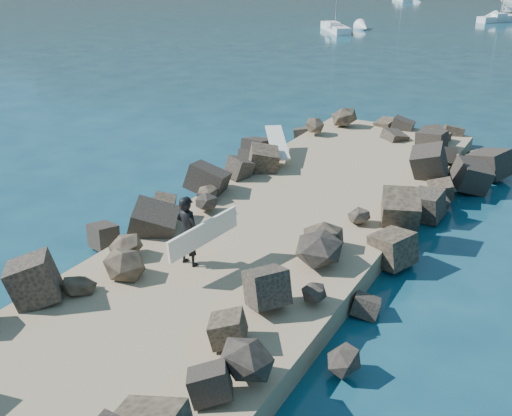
# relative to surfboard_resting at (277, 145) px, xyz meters

# --- Properties ---
(ground) EXTENTS (800.00, 800.00, 0.00)m
(ground) POSITION_rel_surfboard_resting_xyz_m (2.57, -4.89, -1.04)
(ground) COLOR #0F384C
(ground) RESTS_ON ground
(jetty) EXTENTS (6.00, 26.00, 0.60)m
(jetty) POSITION_rel_surfboard_resting_xyz_m (2.57, -6.89, -0.74)
(jetty) COLOR #8C7759
(jetty) RESTS_ON ground
(riprap_left) EXTENTS (2.60, 22.00, 1.00)m
(riprap_left) POSITION_rel_surfboard_resting_xyz_m (-0.33, -6.39, -0.54)
(riprap_left) COLOR black
(riprap_left) RESTS_ON ground
(riprap_right) EXTENTS (2.60, 22.00, 1.00)m
(riprap_right) POSITION_rel_surfboard_resting_xyz_m (5.47, -6.39, -0.54)
(riprap_right) COLOR black
(riprap_right) RESTS_ON ground
(surfboard_resting) EXTENTS (1.87, 2.25, 0.08)m
(surfboard_resting) POSITION_rel_surfboard_resting_xyz_m (0.00, 0.00, 0.00)
(surfboard_resting) COLOR silver
(surfboard_resting) RESTS_ON riprap_left
(surfer_with_board) EXTENTS (1.02, 2.11, 1.73)m
(surfer_with_board) POSITION_rel_surfboard_resting_xyz_m (1.88, -7.72, 0.43)
(surfer_with_board) COLOR black
(surfer_with_board) RESTS_ON jetty
(sailboat_a) EXTENTS (5.04, 5.90, 7.78)m
(sailboat_a) POSITION_rel_surfboard_resting_xyz_m (-13.60, 37.22, -0.69)
(sailboat_a) COLOR white
(sailboat_a) RESTS_ON ground
(sailboat_b) EXTENTS (4.18, 5.57, 7.12)m
(sailboat_b) POSITION_rel_surfboard_resting_xyz_m (-0.97, 53.97, -0.69)
(sailboat_b) COLOR white
(sailboat_b) RESTS_ON ground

